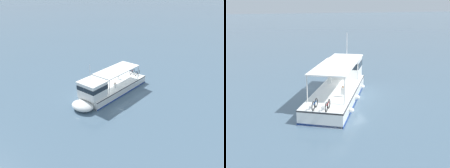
# 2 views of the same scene
# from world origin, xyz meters

# --- Properties ---
(ground_plane) EXTENTS (400.00, 400.00, 0.00)m
(ground_plane) POSITION_xyz_m (0.00, 0.00, 0.00)
(ground_plane) COLOR slate
(ferry_main) EXTENTS (12.47, 9.23, 5.32)m
(ferry_main) POSITION_xyz_m (-0.38, 1.22, 1.01)
(ferry_main) COLOR white
(ferry_main) RESTS_ON ground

